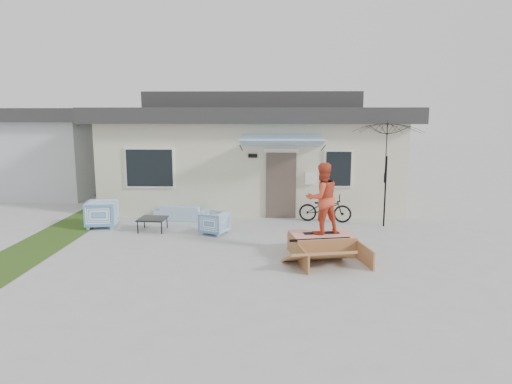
{
  "coord_description": "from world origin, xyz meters",
  "views": [
    {
      "loc": [
        0.73,
        -10.12,
        3.36
      ],
      "look_at": [
        0.3,
        1.8,
        1.3
      ],
      "focal_mm": 32.53,
      "sensor_mm": 36.0,
      "label": 1
    }
  ],
  "objects_px": {
    "skate_ramp": "(322,244)",
    "loveseat": "(182,210)",
    "bicycle": "(325,205)",
    "patio_umbrella": "(386,168)",
    "skateboard": "(321,233)",
    "skater": "(322,197)",
    "armchair_right": "(214,222)",
    "coffee_table": "(153,224)",
    "armchair_left": "(102,213)"
  },
  "relations": [
    {
      "from": "skate_ramp",
      "to": "loveseat",
      "type": "bearing_deg",
      "value": 128.59
    },
    {
      "from": "armchair_left",
      "to": "patio_umbrella",
      "type": "xyz_separation_m",
      "value": [
        8.34,
        0.42,
        1.31
      ]
    },
    {
      "from": "skate_ramp",
      "to": "coffee_table",
      "type": "bearing_deg",
      "value": 145.27
    },
    {
      "from": "armchair_left",
      "to": "armchair_right",
      "type": "relative_size",
      "value": 1.28
    },
    {
      "from": "loveseat",
      "to": "armchair_left",
      "type": "bearing_deg",
      "value": 32.97
    },
    {
      "from": "loveseat",
      "to": "armchair_right",
      "type": "relative_size",
      "value": 2.41
    },
    {
      "from": "armchair_left",
      "to": "bicycle",
      "type": "bearing_deg",
      "value": -91.52
    },
    {
      "from": "skate_ramp",
      "to": "skateboard",
      "type": "relative_size",
      "value": 2.21
    },
    {
      "from": "skate_ramp",
      "to": "armchair_right",
      "type": "bearing_deg",
      "value": 137.11
    },
    {
      "from": "loveseat",
      "to": "patio_umbrella",
      "type": "bearing_deg",
      "value": -178.6
    },
    {
      "from": "coffee_table",
      "to": "patio_umbrella",
      "type": "xyz_separation_m",
      "value": [
        6.75,
        0.79,
        1.56
      ]
    },
    {
      "from": "skate_ramp",
      "to": "skater",
      "type": "bearing_deg",
      "value": 90.0
    },
    {
      "from": "armchair_left",
      "to": "bicycle",
      "type": "xyz_separation_m",
      "value": [
        6.65,
        0.92,
        0.08
      ]
    },
    {
      "from": "armchair_left",
      "to": "skater",
      "type": "distance_m",
      "value": 6.68
    },
    {
      "from": "coffee_table",
      "to": "armchair_left",
      "type": "bearing_deg",
      "value": 167.06
    },
    {
      "from": "skateboard",
      "to": "bicycle",
      "type": "bearing_deg",
      "value": 71.58
    },
    {
      "from": "armchair_right",
      "to": "coffee_table",
      "type": "xyz_separation_m",
      "value": [
        -1.8,
        0.27,
        -0.16
      ]
    },
    {
      "from": "coffee_table",
      "to": "skateboard",
      "type": "xyz_separation_m",
      "value": [
        4.61,
        -1.95,
        0.32
      ]
    },
    {
      "from": "armchair_left",
      "to": "skateboard",
      "type": "xyz_separation_m",
      "value": [
        6.2,
        -2.31,
        0.07
      ]
    },
    {
      "from": "armchair_right",
      "to": "skateboard",
      "type": "xyz_separation_m",
      "value": [
        2.8,
        -1.68,
        0.16
      ]
    },
    {
      "from": "patio_umbrella",
      "to": "skater",
      "type": "bearing_deg",
      "value": -128.07
    },
    {
      "from": "patio_umbrella",
      "to": "skate_ramp",
      "type": "xyz_separation_m",
      "value": [
        -2.13,
        -2.78,
        -1.51
      ]
    },
    {
      "from": "armchair_left",
      "to": "skate_ramp",
      "type": "height_order",
      "value": "armchair_left"
    },
    {
      "from": "armchair_left",
      "to": "skater",
      "type": "xyz_separation_m",
      "value": [
        6.2,
        -2.31,
        0.94
      ]
    },
    {
      "from": "armchair_right",
      "to": "skate_ramp",
      "type": "bearing_deg",
      "value": 81.17
    },
    {
      "from": "coffee_table",
      "to": "skate_ramp",
      "type": "distance_m",
      "value": 5.03
    },
    {
      "from": "armchair_left",
      "to": "skater",
      "type": "bearing_deg",
      "value": -119.88
    },
    {
      "from": "armchair_left",
      "to": "coffee_table",
      "type": "xyz_separation_m",
      "value": [
        1.59,
        -0.37,
        -0.25
      ]
    },
    {
      "from": "loveseat",
      "to": "patio_umbrella",
      "type": "height_order",
      "value": "patio_umbrella"
    },
    {
      "from": "loveseat",
      "to": "bicycle",
      "type": "height_order",
      "value": "bicycle"
    },
    {
      "from": "coffee_table",
      "to": "skater",
      "type": "height_order",
      "value": "skater"
    },
    {
      "from": "loveseat",
      "to": "skater",
      "type": "distance_m",
      "value": 5.36
    },
    {
      "from": "armchair_left",
      "to": "patio_umbrella",
      "type": "height_order",
      "value": "patio_umbrella"
    },
    {
      "from": "armchair_left",
      "to": "coffee_table",
      "type": "relative_size",
      "value": 1.17
    },
    {
      "from": "loveseat",
      "to": "bicycle",
      "type": "xyz_separation_m",
      "value": [
        4.49,
        -0.12,
        0.19
      ]
    },
    {
      "from": "skate_ramp",
      "to": "skateboard",
      "type": "height_order",
      "value": "skateboard"
    },
    {
      "from": "skater",
      "to": "skate_ramp",
      "type": "bearing_deg",
      "value": 78.14
    },
    {
      "from": "armchair_right",
      "to": "patio_umbrella",
      "type": "xyz_separation_m",
      "value": [
        4.95,
        1.06,
        1.41
      ]
    },
    {
      "from": "armchair_left",
      "to": "skateboard",
      "type": "distance_m",
      "value": 6.61
    },
    {
      "from": "armchair_right",
      "to": "patio_umbrella",
      "type": "relative_size",
      "value": 0.29
    },
    {
      "from": "coffee_table",
      "to": "patio_umbrella",
      "type": "relative_size",
      "value": 0.31
    },
    {
      "from": "skateboard",
      "to": "skater",
      "type": "bearing_deg",
      "value": -10.53
    },
    {
      "from": "bicycle",
      "to": "skate_ramp",
      "type": "bearing_deg",
      "value": -178.49
    },
    {
      "from": "loveseat",
      "to": "skateboard",
      "type": "relative_size",
      "value": 1.9
    },
    {
      "from": "patio_umbrella",
      "to": "skateboard",
      "type": "xyz_separation_m",
      "value": [
        -2.14,
        -2.74,
        -1.24
      ]
    },
    {
      "from": "coffee_table",
      "to": "bicycle",
      "type": "height_order",
      "value": "bicycle"
    },
    {
      "from": "coffee_table",
      "to": "skate_ramp",
      "type": "relative_size",
      "value": 0.39
    },
    {
      "from": "bicycle",
      "to": "skateboard",
      "type": "relative_size",
      "value": 1.87
    },
    {
      "from": "coffee_table",
      "to": "patio_umbrella",
      "type": "bearing_deg",
      "value": 6.67
    },
    {
      "from": "loveseat",
      "to": "bicycle",
      "type": "bearing_deg",
      "value": -174.44
    }
  ]
}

